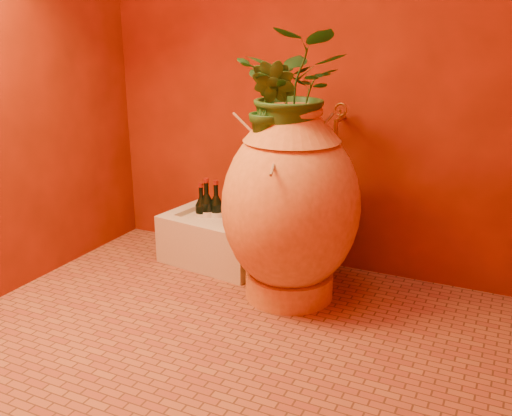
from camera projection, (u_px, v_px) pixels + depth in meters
The scene contains 10 objects.
floor at pixel (225, 337), 2.59m from camera, with size 2.50×2.50×0.00m, color brown.
wall_back at pixel (310, 45), 3.07m from camera, with size 2.50×0.02×2.50m, color #5E1805.
amphora at pixel (291, 206), 2.85m from camera, with size 0.92×0.92×0.99m.
stone_basin at pixel (218, 240), 3.38m from camera, with size 0.66×0.50×0.29m.
wine_bottle_a at pixel (217, 214), 3.42m from camera, with size 0.08×0.08×0.32m.
wine_bottle_b at pixel (207, 213), 3.42m from camera, with size 0.08×0.08×0.34m.
wine_bottle_c at pixel (202, 215), 3.42m from camera, with size 0.08×0.08×0.31m.
wall_tap at pixel (339, 118), 3.02m from camera, with size 0.07×0.15×0.17m.
plant_main at pixel (295, 90), 2.67m from camera, with size 0.51×0.44×0.56m, color #1F4D1B.
plant_side at pixel (273, 108), 2.64m from camera, with size 0.24×0.20×0.44m, color #1F4D1B.
Camera 1 is at (1.11, -2.00, 1.36)m, focal length 40.00 mm.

